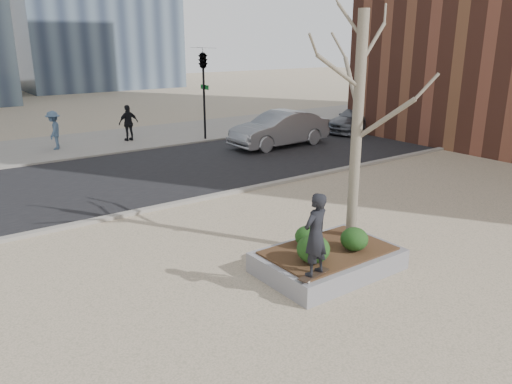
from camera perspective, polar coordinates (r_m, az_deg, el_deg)
ground at (r=10.64m, az=4.25°, el=-10.28°), size 120.00×120.00×0.00m
street at (r=18.87m, az=-15.75°, el=1.48°), size 60.00×8.00×0.02m
far_sidewalk at (r=25.40m, az=-21.43°, el=4.86°), size 60.00×6.00×0.02m
planter at (r=11.16m, az=8.23°, el=-7.79°), size 3.00×2.00×0.45m
planter_mulch at (r=11.06m, az=8.29°, el=-6.63°), size 2.70×1.70×0.04m
sycamore_tree at (r=11.12m, az=11.70°, el=11.10°), size 2.80×2.80×6.60m
shrub_left at (r=10.31m, az=6.56°, el=-6.49°), size 0.68×0.68×0.58m
shrub_middle at (r=11.06m, az=5.90°, el=-5.08°), size 0.56×0.56×0.47m
shrub_right at (r=11.03m, az=11.17°, el=-5.30°), size 0.60×0.60×0.51m
skateboard at (r=9.88m, az=6.63°, el=-9.47°), size 0.80×0.34×0.08m
skateboarder at (r=9.53m, az=6.81°, el=-4.85°), size 0.66×0.50×1.64m
car_silver at (r=23.65m, az=2.70°, el=7.22°), size 4.98×1.82×1.63m
car_third at (r=28.15m, az=11.55°, el=8.17°), size 4.81×2.73×1.31m
pedestrian_b at (r=24.65m, az=-22.09°, el=6.56°), size 1.07×1.30×1.76m
pedestrian_c at (r=25.68m, az=-14.36°, el=7.67°), size 1.08×0.55×1.77m
traffic_light_far at (r=25.32m, az=-5.97°, el=11.04°), size 0.60×2.48×4.50m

